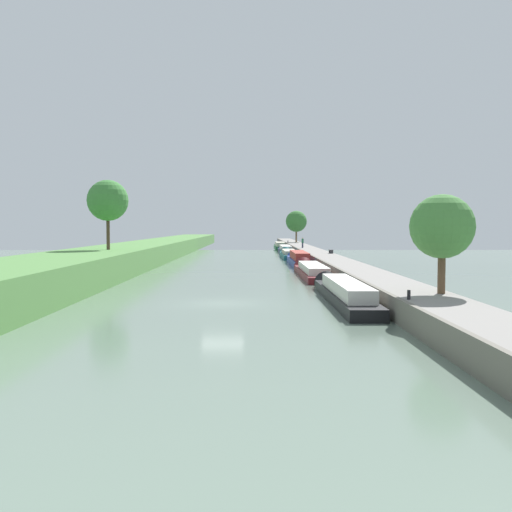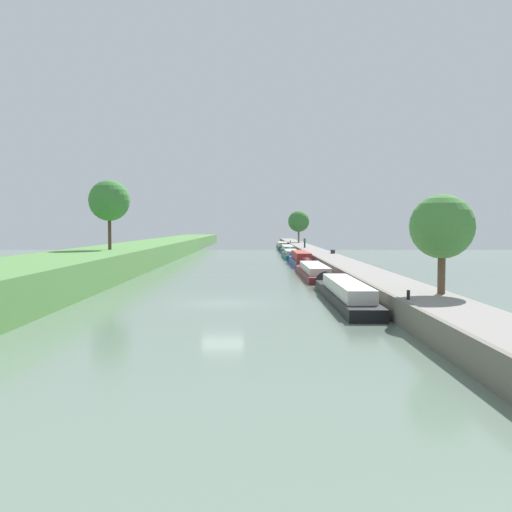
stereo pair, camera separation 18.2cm
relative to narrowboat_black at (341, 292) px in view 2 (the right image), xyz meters
The scene contains 17 objects.
ground_plane 7.44m from the narrowboat_black, behind, with size 160.00×160.00×0.00m, color slate.
left_grassy_bank 20.34m from the narrowboat_black, behind, with size 8.26×260.00×2.31m.
right_towpath 3.27m from the narrowboat_black, 16.76° to the right, with size 3.31×260.00×1.18m.
stone_quay 1.64m from the narrowboat_black, 34.97° to the right, with size 0.25×260.00×1.23m.
narrowboat_black is the anchor object (origin of this frame).
narrowboat_maroon 18.99m from the narrowboat_black, 90.33° to the left, with size 2.18×17.06×2.07m.
narrowboat_blue 35.02m from the narrowboat_black, 90.11° to the left, with size 1.98×15.97×2.19m.
narrowboat_teal 50.91m from the narrowboat_black, 90.32° to the left, with size 2.15×14.71×2.04m.
narrowboat_navy 66.62m from the narrowboat_black, 89.97° to the left, with size 1.94×16.26×1.96m.
narrowboat_green 81.96m from the narrowboat_black, 90.14° to the left, with size 1.99×12.75×2.07m.
tree_rightbank_near 8.49m from the narrowboat_black, 57.00° to the right, with size 3.27×3.27×5.06m.
tree_rightbank_midnear 90.73m from the narrowboat_black, 87.66° to the left, with size 4.49×4.49×6.68m.
tree_leftbank_downstream 30.30m from the narrowboat_black, 131.77° to the left, with size 4.00×4.00×6.82m.
person_walking 57.94m from the narrowboat_black, 87.69° to the left, with size 0.34×0.34×1.66m.
mooring_bollard_near 8.96m from the narrowboat_black, 78.55° to the right, with size 0.16×0.16×0.45m.
mooring_bollard_far 87.72m from the narrowboat_black, 88.84° to the left, with size 0.16×0.16×0.45m.
park_bench 39.01m from the narrowboat_black, 83.62° to the left, with size 0.44×1.50×0.47m.
Camera 2 is at (2.00, -35.66, 4.63)m, focal length 42.03 mm.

